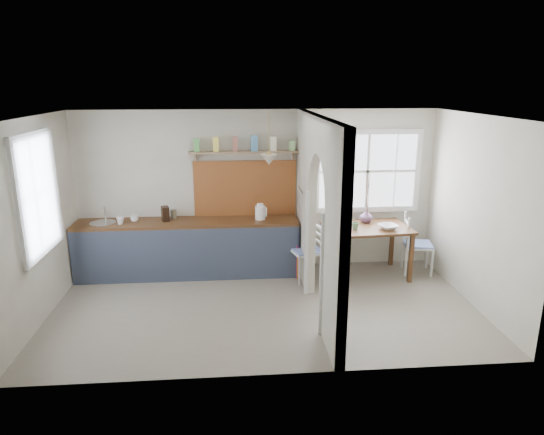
{
  "coord_description": "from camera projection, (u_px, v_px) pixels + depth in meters",
  "views": [
    {
      "loc": [
        -0.41,
        -6.11,
        3.01
      ],
      "look_at": [
        0.12,
        0.24,
        1.22
      ],
      "focal_mm": 32.0,
      "sensor_mm": 36.0,
      "label": 1
    }
  ],
  "objects": [
    {
      "name": "utensil_rail",
      "position": [
        301.0,
        190.0,
        7.23
      ],
      "size": [
        0.02,
        0.5,
        0.02
      ],
      "primitive_type": "cylinder",
      "rotation": [
        1.57,
        0.0,
        0.0
      ],
      "color": "silver",
      "rests_on": "partition"
    },
    {
      "name": "knife_block",
      "position": [
        165.0,
        214.0,
        7.59
      ],
      "size": [
        0.15,
        0.17,
        0.23
      ],
      "primitive_type": "cube",
      "rotation": [
        0.0,
        0.0,
        0.33
      ],
      "color": "black",
      "rests_on": "counter"
    },
    {
      "name": "kitchen_window",
      "position": [
        35.0,
        195.0,
        6.03
      ],
      "size": [
        0.1,
        1.16,
        1.5
      ],
      "primitive_type": null,
      "color": "white",
      "rests_on": "walls"
    },
    {
      "name": "kettle",
      "position": [
        260.0,
        211.0,
        7.68
      ],
      "size": [
        0.25,
        0.22,
        0.26
      ],
      "primitive_type": null,
      "rotation": [
        0.0,
        0.0,
        0.27
      ],
      "color": "white",
      "rests_on": "counter"
    },
    {
      "name": "chair_right",
      "position": [
        418.0,
        244.0,
        7.83
      ],
      "size": [
        0.52,
        0.52,
        0.97
      ],
      "primitive_type": null,
      "rotation": [
        0.0,
        0.0,
        1.37
      ],
      "color": "silver",
      "rests_on": "floor"
    },
    {
      "name": "vase",
      "position": [
        366.0,
        216.0,
        7.81
      ],
      "size": [
        0.21,
        0.21,
        0.21
      ],
      "primitive_type": "imported",
      "rotation": [
        0.0,
        0.0,
        -0.05
      ],
      "color": "#634466",
      "rests_on": "dining_table"
    },
    {
      "name": "mug_a",
      "position": [
        120.0,
        221.0,
        7.43
      ],
      "size": [
        0.13,
        0.13,
        0.11
      ],
      "primitive_type": "imported",
      "rotation": [
        0.0,
        0.0,
        -0.11
      ],
      "color": "silver",
      "rests_on": "counter"
    },
    {
      "name": "walls",
      "position": [
        265.0,
        217.0,
        6.35
      ],
      "size": [
        5.81,
        3.21,
        2.6
      ],
      "color": "beige",
      "rests_on": "floor"
    },
    {
      "name": "bowl",
      "position": [
        388.0,
        227.0,
        7.47
      ],
      "size": [
        0.35,
        0.35,
        0.07
      ],
      "primitive_type": "imported",
      "rotation": [
        0.0,
        0.0,
        0.27
      ],
      "color": "white",
      "rests_on": "dining_table"
    },
    {
      "name": "shelf",
      "position": [
        245.0,
        149.0,
        7.58
      ],
      "size": [
        1.75,
        0.2,
        0.21
      ],
      "color": "#967459",
      "rests_on": "walls"
    },
    {
      "name": "mug_b",
      "position": [
        135.0,
        218.0,
        7.58
      ],
      "size": [
        0.17,
        0.17,
        0.1
      ],
      "primitive_type": "imported",
      "rotation": [
        0.0,
        0.0,
        -0.39
      ],
      "color": "white",
      "rests_on": "counter"
    },
    {
      "name": "backsplash",
      "position": [
        245.0,
        188.0,
        7.83
      ],
      "size": [
        1.65,
        0.03,
        0.9
      ],
      "primitive_type": "cube",
      "color": "#985228",
      "rests_on": "walls"
    },
    {
      "name": "partition",
      "position": [
        317.0,
        204.0,
        6.42
      ],
      "size": [
        0.12,
        3.2,
        2.6
      ],
      "color": "beige",
      "rests_on": "floor"
    },
    {
      "name": "jar",
      "position": [
        174.0,
        214.0,
        7.72
      ],
      "size": [
        0.11,
        0.11,
        0.15
      ],
      "primitive_type": "cylinder",
      "rotation": [
        0.0,
        0.0,
        0.2
      ],
      "color": "#716B51",
      "rests_on": "counter"
    },
    {
      "name": "towel_magenta",
      "position": [
        297.0,
        262.0,
        7.63
      ],
      "size": [
        0.02,
        0.03,
        0.54
      ],
      "primitive_type": "cube",
      "color": "#CC2E5F",
      "rests_on": "counter"
    },
    {
      "name": "nook_window",
      "position": [
        368.0,
        171.0,
        7.91
      ],
      "size": [
        1.76,
        0.1,
        1.3
      ],
      "primitive_type": null,
      "color": "white",
      "rests_on": "walls"
    },
    {
      "name": "counter",
      "position": [
        189.0,
        247.0,
        7.76
      ],
      "size": [
        3.5,
        0.6,
        0.9
      ],
      "color": "#512914",
      "rests_on": "floor"
    },
    {
      "name": "chair_left",
      "position": [
        306.0,
        250.0,
        7.55
      ],
      "size": [
        0.54,
        0.54,
        0.98
      ],
      "primitive_type": null,
      "rotation": [
        0.0,
        0.0,
        -1.31
      ],
      "color": "silver",
      "rests_on": "floor"
    },
    {
      "name": "dining_table",
      "position": [
        366.0,
        251.0,
        7.71
      ],
      "size": [
        1.37,
        0.97,
        0.82
      ],
      "primitive_type": null,
      "rotation": [
        0.0,
        0.0,
        0.07
      ],
      "color": "#512914",
      "rests_on": "floor"
    },
    {
      "name": "sink",
      "position": [
        103.0,
        223.0,
        7.52
      ],
      "size": [
        0.4,
        0.4,
        0.02
      ],
      "primitive_type": "cylinder",
      "color": "silver",
      "rests_on": "counter"
    },
    {
      "name": "ceiling",
      "position": [
        264.0,
        116.0,
        6.0
      ],
      "size": [
        5.8,
        3.2,
        0.01
      ],
      "primitive_type": "cube",
      "color": "beige",
      "rests_on": "walls"
    },
    {
      "name": "pendant_lamp",
      "position": [
        269.0,
        159.0,
        7.31
      ],
      "size": [
        0.26,
        0.26,
        0.16
      ],
      "primitive_type": "cone",
      "color": "white",
      "rests_on": "ceiling"
    },
    {
      "name": "plate",
      "position": [
        346.0,
        228.0,
        7.49
      ],
      "size": [
        0.17,
        0.17,
        0.01
      ],
      "primitive_type": "cylinder",
      "rotation": [
        0.0,
        0.0,
        0.03
      ],
      "color": "#35292B",
      "rests_on": "dining_table"
    },
    {
      "name": "towel_orange",
      "position": [
        298.0,
        265.0,
        7.58
      ],
      "size": [
        0.02,
        0.03,
        0.48
      ],
      "primitive_type": "cube",
      "color": "orange",
      "rests_on": "counter"
    },
    {
      "name": "floor",
      "position": [
        265.0,
        307.0,
        6.71
      ],
      "size": [
        5.8,
        3.2,
        0.01
      ],
      "primitive_type": "cube",
      "color": "#776D5E",
      "rests_on": "ground"
    },
    {
      "name": "table_cup",
      "position": [
        355.0,
        226.0,
        7.45
      ],
      "size": [
        0.15,
        0.15,
        0.11
      ],
      "primitive_type": "imported",
      "rotation": [
        0.0,
        0.0,
        -0.43
      ],
      "color": "#5C875B",
      "rests_on": "dining_table"
    }
  ]
}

